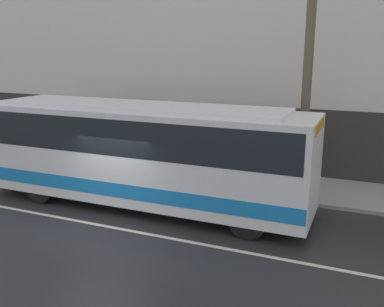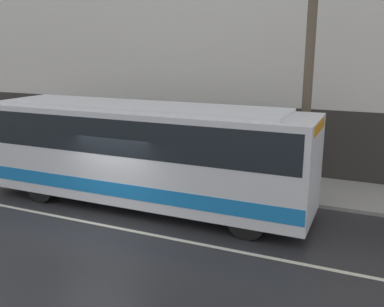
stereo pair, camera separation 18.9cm
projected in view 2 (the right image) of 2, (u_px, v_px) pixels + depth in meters
The scene contains 7 objects.
ground_plane at pixel (103, 225), 12.65m from camera, with size 60.00×60.00×0.00m, color #262628.
sidewalk at pixel (182, 174), 17.60m from camera, with size 60.00×3.18×0.13m.
building_facade at pixel (199, 22), 17.67m from camera, with size 60.00×0.35×12.70m.
lane_stripe at pixel (103, 225), 12.65m from camera, with size 54.00×0.14×0.01m.
transit_bus at pixel (139, 149), 13.89m from camera, with size 11.24×2.61×3.37m.
utility_pole_near at pixel (307, 99), 13.88m from camera, with size 0.30×0.30×6.71m.
pedestrian_waiting at pixel (241, 158), 16.93m from camera, with size 0.36×0.36×1.55m.
Camera 2 is at (7.15, -9.70, 5.12)m, focal length 40.00 mm.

